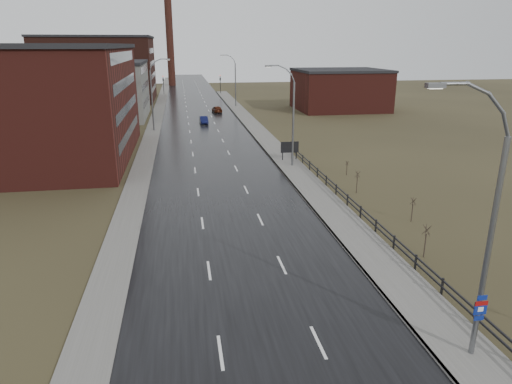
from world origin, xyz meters
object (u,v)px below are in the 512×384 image
object	(u,v)px
streetlight_main	(484,232)
billboard	(290,148)
car_far	(217,109)
car_near	(204,120)

from	to	relation	value
streetlight_main	billboard	distance (m)	36.93
car_far	billboard	bearing A→B (deg)	91.00
streetlight_main	car_far	distance (m)	79.62
streetlight_main	car_near	xyz separation A→B (m)	(-8.08, 65.63, -5.42)
streetlight_main	car_near	bearing A→B (deg)	97.01
billboard	car_far	size ratio (longest dim) A/B	0.58
billboard	car_far	xyz separation A→B (m)	(-5.25, 42.65, -0.94)
streetlight_main	car_far	size ratio (longest dim) A/B	2.96
car_near	car_far	bearing A→B (deg)	73.71
billboard	car_far	bearing A→B (deg)	97.02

